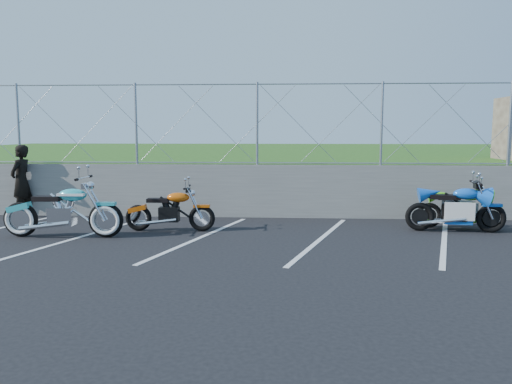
# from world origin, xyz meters

# --- Properties ---
(ground) EXTENTS (90.00, 90.00, 0.00)m
(ground) POSITION_xyz_m (0.00, 0.00, 0.00)
(ground) COLOR black
(ground) RESTS_ON ground
(retaining_wall) EXTENTS (30.00, 0.22, 1.30)m
(retaining_wall) POSITION_xyz_m (0.00, 3.50, 0.65)
(retaining_wall) COLOR slate
(retaining_wall) RESTS_ON ground
(grass_field) EXTENTS (30.00, 20.00, 1.30)m
(grass_field) POSITION_xyz_m (0.00, 13.50, 0.65)
(grass_field) COLOR #244E14
(grass_field) RESTS_ON ground
(chain_link_fence) EXTENTS (28.00, 0.03, 2.00)m
(chain_link_fence) POSITION_xyz_m (0.00, 3.50, 2.30)
(chain_link_fence) COLOR gray
(chain_link_fence) RESTS_ON retaining_wall
(sign_pole) EXTENTS (0.08, 0.08, 3.00)m
(sign_pole) POSITION_xyz_m (7.20, 3.90, 2.80)
(sign_pole) COLOR gray
(sign_pole) RESTS_ON grass_field
(parking_lines) EXTENTS (18.29, 4.31, 0.01)m
(parking_lines) POSITION_xyz_m (1.20, 1.00, 0.00)
(parking_lines) COLOR silver
(parking_lines) RESTS_ON ground
(cruiser_turquoise) EXTENTS (2.45, 0.77, 1.22)m
(cruiser_turquoise) POSITION_xyz_m (-2.73, 0.89, 0.49)
(cruiser_turquoise) COLOR black
(cruiser_turquoise) RESTS_ON ground
(naked_orange) EXTENTS (1.93, 0.65, 0.96)m
(naked_orange) POSITION_xyz_m (-0.73, 1.63, 0.41)
(naked_orange) COLOR black
(naked_orange) RESTS_ON ground
(sportbike_green) EXTENTS (1.86, 0.66, 0.97)m
(sportbike_green) POSITION_xyz_m (5.55, 2.24, 0.42)
(sportbike_green) COLOR black
(sportbike_green) RESTS_ON ground
(sportbike_blue) EXTENTS (2.06, 0.73, 1.07)m
(sportbike_blue) POSITION_xyz_m (5.32, 1.90, 0.46)
(sportbike_blue) COLOR black
(sportbike_blue) RESTS_ON ground
(person_standing) EXTENTS (0.49, 0.69, 1.79)m
(person_standing) POSITION_xyz_m (-4.85, 3.20, 0.89)
(person_standing) COLOR black
(person_standing) RESTS_ON ground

